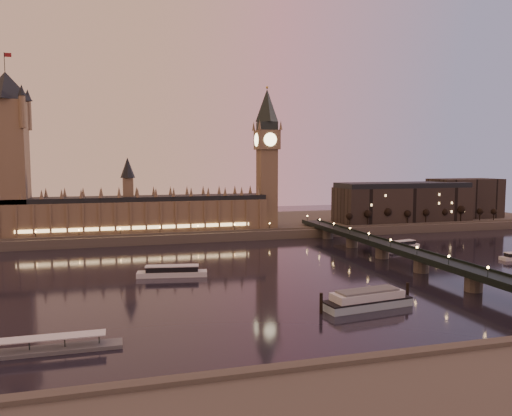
{
  "coord_description": "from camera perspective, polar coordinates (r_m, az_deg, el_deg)",
  "views": [
    {
      "loc": [
        -54.26,
        -232.78,
        55.48
      ],
      "look_at": [
        21.31,
        35.0,
        29.26
      ],
      "focal_mm": 35.0,
      "sensor_mm": 36.0,
      "label": 1
    }
  ],
  "objects": [
    {
      "name": "far_embankment",
      "position": [
        409.98,
        -3.77,
        -1.98
      ],
      "size": [
        560.0,
        130.0,
        6.0
      ],
      "primitive_type": "cube",
      "color": "#423D35",
      "rests_on": "ground"
    },
    {
      "name": "ground",
      "position": [
        245.37,
        -2.59,
        -7.69
      ],
      "size": [
        700.0,
        700.0,
        0.0
      ],
      "primitive_type": "plane",
      "color": "black",
      "rests_on": "ground"
    },
    {
      "name": "moored_barge",
      "position": [
        196.77,
        12.6,
        -10.17
      ],
      "size": [
        40.41,
        14.41,
        7.47
      ],
      "rotation": [
        0.0,
        0.0,
        0.13
      ],
      "color": "#96B3C0",
      "rests_on": "ground"
    },
    {
      "name": "bare_tree_7",
      "position": [
        447.83,
        24.1,
        -0.35
      ],
      "size": [
        5.57,
        5.57,
        11.32
      ],
      "color": "black",
      "rests_on": "ground"
    },
    {
      "name": "bare_tree_1",
      "position": [
        391.45,
        12.77,
        -0.77
      ],
      "size": [
        5.57,
        5.57,
        11.32
      ],
      "color": "black",
      "rests_on": "ground"
    },
    {
      "name": "palace_of_westminster",
      "position": [
        355.66,
        -13.41,
        -0.21
      ],
      "size": [
        180.0,
        26.62,
        52.0
      ],
      "color": "brown",
      "rests_on": "ground"
    },
    {
      "name": "big_ben",
      "position": [
        370.05,
        1.26,
        6.69
      ],
      "size": [
        17.68,
        17.68,
        104.0
      ],
      "color": "brown",
      "rests_on": "ground"
    },
    {
      "name": "city_block",
      "position": [
        442.14,
        18.61,
        0.79
      ],
      "size": [
        155.0,
        45.0,
        34.0
      ],
      "color": "black",
      "rests_on": "ground"
    },
    {
      "name": "cruise_boat_a",
      "position": [
        245.83,
        -9.56,
        -7.17
      ],
      "size": [
        34.19,
        12.53,
        5.35
      ],
      "rotation": [
        0.0,
        0.0,
        -0.16
      ],
      "color": "silver",
      "rests_on": "ground"
    },
    {
      "name": "westminster_bridge",
      "position": [
        279.21,
        16.11,
        -5.14
      ],
      "size": [
        13.2,
        260.0,
        15.3
      ],
      "color": "black",
      "rests_on": "ground"
    },
    {
      "name": "pontoon_pier",
      "position": [
        162.49,
        -22.47,
        -14.56
      ],
      "size": [
        40.41,
        6.74,
        10.78
      ],
      "color": "#595B5E",
      "rests_on": "ground"
    },
    {
      "name": "bare_tree_2",
      "position": [
        399.66,
        14.88,
        -0.69
      ],
      "size": [
        5.57,
        5.57,
        11.32
      ],
      "color": "black",
      "rests_on": "ground"
    },
    {
      "name": "bare_tree_8",
      "position": [
        458.68,
        25.7,
        -0.28
      ],
      "size": [
        5.57,
        5.57,
        11.32
      ],
      "color": "black",
      "rests_on": "ground"
    },
    {
      "name": "bare_tree_6",
      "position": [
        437.35,
        22.42,
        -0.41
      ],
      "size": [
        5.57,
        5.57,
        11.32
      ],
      "color": "black",
      "rests_on": "ground"
    },
    {
      "name": "cruise_boat_b",
      "position": [
        332.82,
        16.28,
        -4.06
      ],
      "size": [
        26.79,
        11.94,
        4.8
      ],
      "rotation": [
        0.0,
        0.0,
        0.22
      ],
      "color": "silver",
      "rests_on": "ground"
    },
    {
      "name": "bare_tree_3",
      "position": [
        408.39,
        16.89,
        -0.62
      ],
      "size": [
        5.57,
        5.57,
        11.32
      ],
      "color": "black",
      "rests_on": "ground"
    },
    {
      "name": "victoria_tower",
      "position": [
        359.98,
        -26.46,
        6.47
      ],
      "size": [
        31.68,
        31.68,
        118.0
      ],
      "color": "brown",
      "rests_on": "ground"
    },
    {
      "name": "bare_tree_0",
      "position": [
        383.79,
        10.58,
        -0.85
      ],
      "size": [
        5.57,
        5.57,
        11.32
      ],
      "color": "black",
      "rests_on": "ground"
    },
    {
      "name": "bare_tree_4",
      "position": [
        417.6,
        18.82,
        -0.55
      ],
      "size": [
        5.57,
        5.57,
        11.32
      ],
      "color": "black",
      "rests_on": "ground"
    },
    {
      "name": "bare_tree_5",
      "position": [
        427.26,
        20.66,
        -0.48
      ],
      "size": [
        5.57,
        5.57,
        11.32
      ],
      "color": "black",
      "rests_on": "ground"
    }
  ]
}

